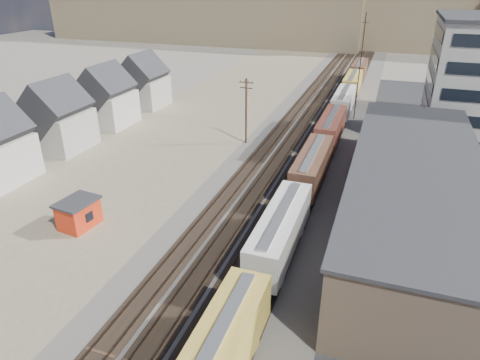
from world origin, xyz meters
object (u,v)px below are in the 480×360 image
(maintenance_shed, at_px, (79,213))
(freight_train, at_px, (322,145))
(utility_pole_north, at_px, (246,110))
(parked_car_blue, at_px, (455,170))

(maintenance_shed, bearing_deg, freight_train, 49.65)
(maintenance_shed, bearing_deg, utility_pole_north, 73.48)
(freight_train, relative_size, parked_car_blue, 22.25)
(maintenance_shed, bearing_deg, parked_car_blue, 35.11)
(freight_train, relative_size, utility_pole_north, 11.97)
(freight_train, xyz_separation_m, maintenance_shed, (-20.78, -24.46, -1.26))
(utility_pole_north, xyz_separation_m, maintenance_shed, (-8.48, -28.61, -3.76))
(freight_train, xyz_separation_m, utility_pole_north, (-12.30, 4.15, 2.50))
(utility_pole_north, bearing_deg, freight_train, -18.64)
(utility_pole_north, bearing_deg, parked_car_blue, -4.05)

